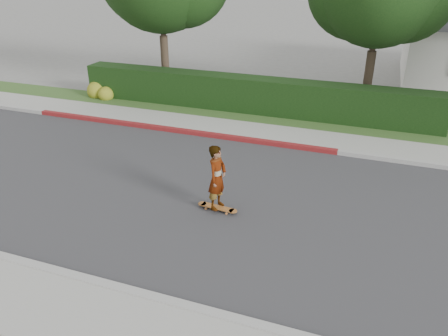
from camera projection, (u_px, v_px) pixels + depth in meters
The scene contains 11 objects.
ground at pixel (279, 210), 11.33m from camera, with size 120.00×120.00×0.00m, color slate.
road at pixel (279, 209), 11.33m from camera, with size 60.00×8.00×0.01m, color #2D2D30.
curb_near at pixel (227, 318), 7.83m from camera, with size 60.00×0.20×0.15m, color #9E9E99.
curb_far at pixel (308, 148), 14.76m from camera, with size 60.00×0.20×0.15m, color #9E9E99.
curb_red_section at pixel (174, 130), 16.29m from camera, with size 12.00×0.21×0.15m, color maroon.
sidewalk_far at pixel (312, 139), 15.53m from camera, with size 60.00×1.60×0.12m, color gray.
planting_strip at pixel (319, 125), 16.89m from camera, with size 60.00×1.60×0.10m, color #2D4C1E.
hedge at pixel (250, 95), 18.00m from camera, with size 15.00×1.00×1.50m, color black.
flowering_shrub at pixel (100, 92), 19.93m from camera, with size 1.40×1.00×0.90m.
skateboard at pixel (217, 208), 11.24m from camera, with size 1.10×0.30×0.10m.
skateboarder at pixel (217, 178), 10.86m from camera, with size 0.62×0.41×1.71m, color white.
Camera 1 is at (1.94, -9.62, 5.93)m, focal length 35.00 mm.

